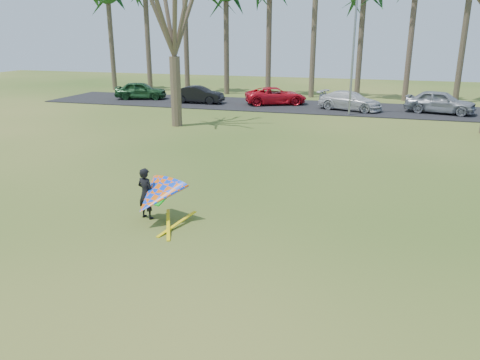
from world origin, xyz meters
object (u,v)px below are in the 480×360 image
(bare_tree_left, at_px, (172,8))
(car_2, at_px, (276,96))
(car_3, at_px, (350,101))
(car_4, at_px, (440,102))
(car_0, at_px, (141,90))
(car_1, at_px, (199,95))
(kite_flyer, at_px, (154,196))
(streetlight, at_px, (356,50))

(bare_tree_left, xyz_separation_m, car_2, (3.99, 10.36, -6.18))
(car_3, bearing_deg, car_4, -68.97)
(car_0, distance_m, car_1, 5.72)
(bare_tree_left, relative_size, car_1, 2.35)
(bare_tree_left, bearing_deg, car_4, 30.44)
(car_0, height_order, car_1, car_0)
(bare_tree_left, bearing_deg, car_2, 68.94)
(car_0, relative_size, car_4, 0.92)
(car_3, distance_m, kite_flyer, 24.00)
(car_1, height_order, car_4, car_4)
(car_1, bearing_deg, streetlight, -101.98)
(streetlight, xyz_separation_m, car_4, (5.96, 2.47, -3.60))
(car_2, bearing_deg, kite_flyer, 159.87)
(bare_tree_left, height_order, car_2, bare_tree_left)
(streetlight, relative_size, car_3, 1.69)
(car_0, distance_m, car_3, 17.78)
(car_4, bearing_deg, bare_tree_left, 134.69)
(streetlight, bearing_deg, kite_flyer, -101.57)
(car_0, xyz_separation_m, car_4, (23.98, -0.60, 0.07))
(car_1, bearing_deg, kite_flyer, -163.17)
(car_2, relative_size, car_3, 1.03)
(car_1, xyz_separation_m, car_2, (6.19, 1.11, -0.00))
(car_0, relative_size, kite_flyer, 1.82)
(bare_tree_left, distance_m, car_0, 14.17)
(streetlight, bearing_deg, bare_tree_left, -145.43)
(streetlight, xyz_separation_m, car_3, (-0.27, 2.12, -3.72))
(car_1, xyz_separation_m, kite_flyer, (7.95, -23.76, 0.10))
(bare_tree_left, relative_size, kite_flyer, 4.06)
(kite_flyer, bearing_deg, car_1, 108.50)
(bare_tree_left, xyz_separation_m, car_0, (-7.86, 10.08, -6.12))
(streetlight, xyz_separation_m, car_2, (-6.17, 3.36, -3.73))
(car_1, distance_m, car_2, 6.29)
(streetlight, xyz_separation_m, car_1, (-12.36, 2.25, -3.73))
(streetlight, bearing_deg, car_3, 97.18)
(kite_flyer, bearing_deg, streetlight, 78.43)
(car_0, xyz_separation_m, kite_flyer, (13.61, -24.59, 0.04))
(car_0, xyz_separation_m, car_2, (11.85, 0.28, -0.06))
(car_1, bearing_deg, car_3, -92.26)
(car_0, bearing_deg, car_1, -113.64)
(streetlight, xyz_separation_m, car_0, (-18.02, 3.08, -3.66))
(car_1, relative_size, car_4, 0.87)
(streetlight, relative_size, kite_flyer, 3.35)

